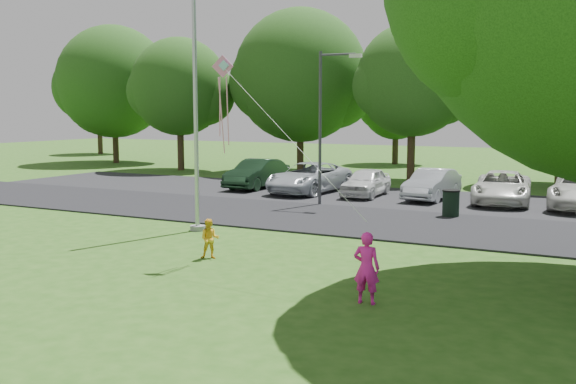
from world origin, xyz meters
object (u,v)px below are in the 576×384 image
at_px(trash_can, 451,204).
at_px(child_yellow, 210,239).
at_px(woman, 366,268).
at_px(kite, 226,87).
at_px(flagpole, 195,102).
at_px(street_lamp, 326,114).

bearing_deg(trash_can, child_yellow, -113.60).
relative_size(woman, kite, 0.30).
bearing_deg(trash_can, kite, -110.85).
height_order(flagpole, kite, flagpole).
height_order(street_lamp, kite, street_lamp).
relative_size(flagpole, woman, 6.77).
bearing_deg(kite, street_lamp, 83.61).
height_order(trash_can, woman, woman).
height_order(flagpole, trash_can, flagpole).
height_order(child_yellow, kite, kite).
bearing_deg(child_yellow, flagpole, 101.67).
distance_m(flagpole, woman, 9.88).
height_order(flagpole, street_lamp, flagpole).
relative_size(trash_can, child_yellow, 0.97).
bearing_deg(woman, trash_can, -91.62).
distance_m(trash_can, woman, 11.48).
relative_size(trash_can, woman, 0.70).
distance_m(woman, child_yellow, 5.42).
bearing_deg(street_lamp, woman, -67.56).
distance_m(flagpole, child_yellow, 5.53).
bearing_deg(street_lamp, child_yellow, -88.21).
relative_size(trash_can, kite, 0.21).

